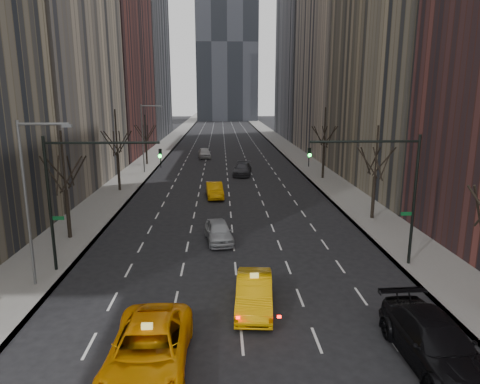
{
  "coord_description": "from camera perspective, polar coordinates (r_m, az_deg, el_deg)",
  "views": [
    {
      "loc": [
        -0.84,
        -12.5,
        10.43
      ],
      "look_at": [
        0.53,
        17.73,
        3.5
      ],
      "focal_mm": 32.0,
      "sensor_mm": 36.0,
      "label": 1
    }
  ],
  "objects": [
    {
      "name": "tree_rw_c",
      "position": [
        54.42,
        11.13,
        5.91
      ],
      "size": [
        3.36,
        3.5,
        8.74
      ],
      "color": "black",
      "rests_on": "ground"
    },
    {
      "name": "streetlight_far",
      "position": [
        58.56,
        -12.54,
        7.88
      ],
      "size": [
        2.83,
        0.22,
        9.0
      ],
      "color": "slate",
      "rests_on": "ground"
    },
    {
      "name": "traffic_mast_right",
      "position": [
        26.89,
        19.17,
        1.59
      ],
      "size": [
        6.69,
        0.39,
        8.0
      ],
      "color": "black",
      "rests_on": "ground"
    },
    {
      "name": "tree_lw_b",
      "position": [
        33.16,
        -22.2,
        0.25
      ],
      "size": [
        3.36,
        3.5,
        7.82
      ],
      "color": "black",
      "rests_on": "ground"
    },
    {
      "name": "bld_left_far",
      "position": [
        81.99,
        -18.35,
        20.4
      ],
      "size": [
        14.0,
        28.0,
        44.0
      ],
      "primitive_type": "cube",
      "color": "brown",
      "rests_on": "ground"
    },
    {
      "name": "tree_rw_b",
      "position": [
        37.41,
        17.53,
        1.96
      ],
      "size": [
        3.36,
        3.5,
        7.82
      ],
      "color": "black",
      "rests_on": "ground"
    },
    {
      "name": "bld_left_deep",
      "position": [
        112.17,
        -14.28,
        22.58
      ],
      "size": [
        14.0,
        30.0,
        60.0
      ],
      "primitive_type": "cube",
      "color": "slate",
      "rests_on": "ground"
    },
    {
      "name": "far_car_white",
      "position": [
        72.22,
        -4.76,
        5.22
      ],
      "size": [
        2.42,
        5.07,
        1.67
      ],
      "primitive_type": "imported",
      "rotation": [
        0.0,
        0.0,
        0.09
      ],
      "color": "silver",
      "rests_on": "ground"
    },
    {
      "name": "tree_lw_c",
      "position": [
        48.24,
        -16.01,
        4.78
      ],
      "size": [
        3.36,
        3.5,
        8.74
      ],
      "color": "black",
      "rests_on": "ground"
    },
    {
      "name": "streetlight_near",
      "position": [
        25.09,
        -26.03,
        0.52
      ],
      "size": [
        2.83,
        0.22,
        9.0
      ],
      "color": "slate",
      "rests_on": "ground"
    },
    {
      "name": "sidewalk_left",
      "position": [
        83.92,
        -10.44,
        5.6
      ],
      "size": [
        4.5,
        320.0,
        0.15
      ],
      "primitive_type": "cube",
      "color": "slate",
      "rests_on": "ground"
    },
    {
      "name": "tree_lw_d",
      "position": [
        65.82,
        -12.43,
        6.61
      ],
      "size": [
        3.36,
        3.5,
        7.36
      ],
      "color": "black",
      "rests_on": "ground"
    },
    {
      "name": "taxi_suv",
      "position": [
        17.7,
        -12.13,
        -19.94
      ],
      "size": [
        3.03,
        6.55,
        1.82
      ],
      "primitive_type": "imported",
      "rotation": [
        0.0,
        0.0,
        -0.0
      ],
      "color": "#FD9D05",
      "rests_on": "ground"
    },
    {
      "name": "parked_suv_black",
      "position": [
        19.38,
        24.53,
        -17.76
      ],
      "size": [
        2.81,
        6.42,
        1.84
      ],
      "primitive_type": "imported",
      "rotation": [
        0.0,
        0.0,
        0.04
      ],
      "color": "black",
      "rests_on": "ground"
    },
    {
      "name": "traffic_mast_left",
      "position": [
        26.32,
        -20.86,
        1.22
      ],
      "size": [
        6.69,
        0.39,
        8.0
      ],
      "color": "black",
      "rests_on": "ground"
    },
    {
      "name": "far_suv_grey",
      "position": [
        56.5,
        0.31,
        3.07
      ],
      "size": [
        2.94,
        5.68,
        1.58
      ],
      "primitive_type": "imported",
      "rotation": [
        0.0,
        0.0,
        -0.14
      ],
      "color": "#313136",
      "rests_on": "ground"
    },
    {
      "name": "silver_sedan_ahead",
      "position": [
        31.06,
        -2.85,
        -5.25
      ],
      "size": [
        2.39,
        4.68,
        1.53
      ],
      "primitive_type": "imported",
      "rotation": [
        0.0,
        0.0,
        0.13
      ],
      "color": "#9D9FA4",
      "rests_on": "ground"
    },
    {
      "name": "bld_right_deep",
      "position": [
        111.35,
        9.75,
        22.32
      ],
      "size": [
        14.0,
        30.0,
        58.0
      ],
      "primitive_type": "cube",
      "color": "slate",
      "rests_on": "ground"
    },
    {
      "name": "sidewalk_right",
      "position": [
        84.17,
        6.4,
        5.75
      ],
      "size": [
        4.5,
        320.0,
        0.15
      ],
      "primitive_type": "cube",
      "color": "slate",
      "rests_on": "ground"
    },
    {
      "name": "far_taxi",
      "position": [
        44.22,
        -3.41,
        0.25
      ],
      "size": [
        2.02,
        4.78,
        1.53
      ],
      "primitive_type": "imported",
      "rotation": [
        0.0,
        0.0,
        0.09
      ],
      "color": "orange",
      "rests_on": "ground"
    },
    {
      "name": "bld_right_far",
      "position": [
        81.01,
        14.63,
        22.87
      ],
      "size": [
        14.0,
        28.0,
        50.0
      ],
      "primitive_type": "cube",
      "color": "tan",
      "rests_on": "ground"
    },
    {
      "name": "taxi_sedan",
      "position": [
        21.75,
        1.9,
        -13.31
      ],
      "size": [
        2.17,
        5.13,
        1.65
      ],
      "primitive_type": "imported",
      "rotation": [
        0.0,
        0.0,
        -0.09
      ],
      "color": "#E9A304",
      "rests_on": "ground"
    }
  ]
}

